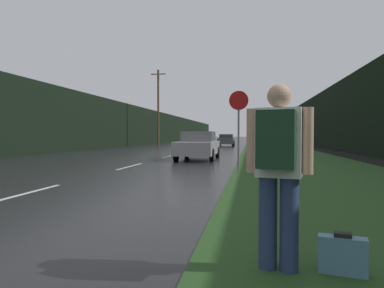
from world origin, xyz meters
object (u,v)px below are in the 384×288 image
object	(u,v)px
hitchhiker_with_backpack	(278,165)
car_passing_near	(198,145)
suitcase	(342,256)
car_passing_far	(226,140)
car_oncoming	(205,139)
stop_sign	(239,123)

from	to	relation	value
hitchhiker_with_backpack	car_passing_near	bearing A→B (deg)	113.42
hitchhiker_with_backpack	suitcase	xyz separation A→B (m)	(0.60, 0.03, -0.85)
suitcase	car_passing_far	size ratio (longest dim) A/B	0.10
suitcase	car_passing_near	size ratio (longest dim) A/B	0.09
car_passing_near	car_oncoming	size ratio (longest dim) A/B	1.11
suitcase	car_passing_near	world-z (taller)	car_passing_near
suitcase	stop_sign	bearing A→B (deg)	110.29
stop_sign	car_passing_near	size ratio (longest dim) A/B	0.60
hitchhiker_with_backpack	car_passing_far	distance (m)	37.59
hitchhiker_with_backpack	car_passing_near	xyz separation A→B (m)	(-3.10, 15.30, -0.28)
suitcase	car_oncoming	xyz separation A→B (m)	(-8.11, 51.28, 0.55)
hitchhiker_with_backpack	car_passing_near	size ratio (longest dim) A/B	0.38
stop_sign	hitchhiker_with_backpack	xyz separation A→B (m)	(0.67, -8.70, -0.71)
car_passing_near	hitchhiker_with_backpack	bearing A→B (deg)	101.44
car_passing_far	suitcase	bearing A→B (deg)	95.64
car_passing_near	car_passing_far	bearing A→B (deg)	-90.00
stop_sign	car_passing_near	bearing A→B (deg)	110.20
hitchhiker_with_backpack	car_oncoming	distance (m)	51.85
car_passing_far	hitchhiker_with_backpack	bearing A→B (deg)	94.72
stop_sign	car_passing_near	distance (m)	7.10
hitchhiker_with_backpack	car_passing_far	size ratio (longest dim) A/B	0.42
stop_sign	car_oncoming	xyz separation A→B (m)	(-6.85, 42.60, -1.02)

